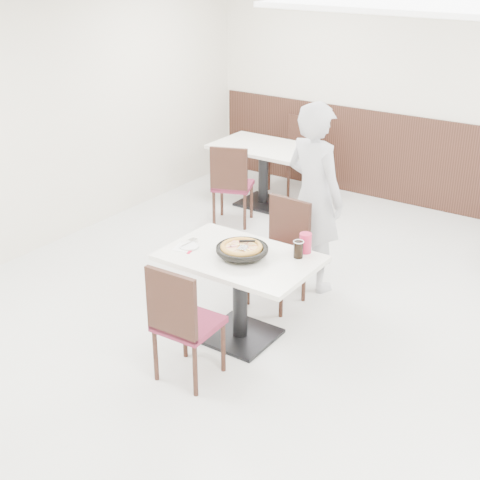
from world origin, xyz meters
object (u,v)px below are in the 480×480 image
Objects in this scene: main_table at (240,297)px; cola_glass at (298,250)px; chair_near at (189,321)px; bg_table_left at (263,175)px; chair_far at (277,255)px; bg_chair_left_far at (289,155)px; diner_person at (314,197)px; pizza_pan at (242,252)px; pizza at (241,249)px; side_plate at (189,246)px; red_cup at (305,243)px; bg_chair_left_near at (233,183)px.

cola_glass is at bearing 30.44° from main_table.
bg_table_left is (-1.48, 3.34, -0.10)m from chair_near.
bg_chair_left_far is at bearing -58.05° from chair_far.
chair_far is 0.54× the size of diner_person.
pizza_pan is 0.44m from cola_glass.
pizza is (0.01, -0.00, 0.44)m from main_table.
diner_person reaches higher than main_table.
cola_glass is 3.14m from bg_table_left.
main_table is 0.63m from cola_glass.
cola_glass is (0.36, 0.25, 0.02)m from pizza_pan.
chair_near is 1.02m from cola_glass.
chair_far reaches higher than side_plate.
pizza is 3.12m from bg_table_left.
red_cup is (0.40, 0.99, 0.35)m from chair_near.
bg_chair_left_near reaches higher than pizza_pan.
chair_near is 1.00× the size of chair_far.
diner_person is (0.01, 1.16, 0.07)m from pizza.
side_plate is at bearing -166.85° from pizza.
main_table is at bearing 86.86° from chair_near.
main_table is 9.23× the size of cola_glass.
pizza_pan reaches higher than side_plate.
diner_person is (0.45, 1.26, 0.12)m from side_plate.
cola_glass is at bearing 127.23° from diner_person.
bg_table_left is at bearing 110.88° from side_plate.
diner_person is (0.08, 0.49, 0.41)m from chair_far.
pizza is 0.33× the size of bg_chair_left_near.
red_cup is 0.13× the size of bg_table_left.
red_cup is (0.36, 0.36, 0.04)m from pizza_pan.
diner_person is at bearing 89.02° from main_table.
bg_chair_left_far reaches higher than pizza.
main_table is at bearing 13.70° from side_plate.
pizza is 0.33× the size of bg_chair_left_far.
main_table is at bearing -138.56° from red_cup.
main_table is 1.26× the size of chair_far.
diner_person is at bearing 111.79° from cola_glass.
bg_chair_left_near reaches higher than red_cup.
chair_far reaches higher than pizza_pan.
diner_person reaches higher than bg_chair_left_near.
bg_chair_left_far is (-1.50, 3.30, -0.34)m from pizza.
main_table is 1.26× the size of bg_chair_left_far.
cola_glass is at bearing 22.20° from side_plate.
chair_far reaches higher than main_table.
bg_chair_left_far is (-1.42, 2.63, 0.00)m from chair_far.
chair_far is 2.64× the size of pizza_pan.
main_table is 0.44m from pizza.
diner_person is 1.85× the size of bg_chair_left_far.
pizza_pan is 1.15× the size of pizza.
side_plate is 1.35m from diner_person.
pizza is 1.97× the size of red_cup.
red_cup is at bearing 28.74° from side_plate.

